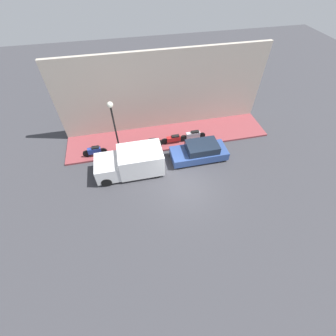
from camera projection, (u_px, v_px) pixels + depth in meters
ground_plane at (185, 185)px, 15.37m from camera, size 60.00×60.00×0.00m
sidewalk at (168, 137)px, 18.70m from camera, size 3.13×16.30×0.16m
building_facade at (164, 92)px, 17.54m from camera, size 0.30×16.30×6.35m
parked_car at (200, 152)px, 16.66m from camera, size 1.74×4.15×1.37m
delivery_van at (131, 162)px, 15.50m from camera, size 2.08×4.61×1.88m
motorcycle_red at (174, 139)px, 17.79m from camera, size 0.30×2.05×0.71m
motorcycle_blue at (95, 151)px, 16.78m from camera, size 0.30×1.79×0.84m
scooter_silver at (193, 135)px, 18.04m from camera, size 0.30×2.10×0.81m
motorcycle_black at (151, 143)px, 17.38m from camera, size 0.30×1.81×0.81m
streetlamp at (113, 119)px, 14.86m from camera, size 0.39×0.39×4.48m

